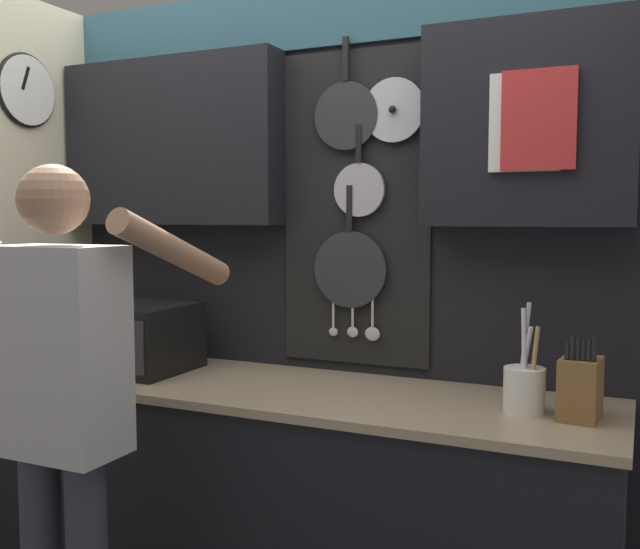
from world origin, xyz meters
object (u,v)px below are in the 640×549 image
at_px(microwave, 127,336).
at_px(person, 62,394).
at_px(knife_block, 580,388).
at_px(utensil_crock, 524,387).

xyz_separation_m(microwave, person, (0.30, -0.66, -0.05)).
relative_size(knife_block, person, 0.16).
relative_size(microwave, knife_block, 1.92).
bearing_deg(knife_block, microwave, -179.98).
distance_m(microwave, utensil_crock, 1.53).
distance_m(microwave, knife_block, 1.69).
bearing_deg(utensil_crock, microwave, -179.92).
bearing_deg(person, utensil_crock, 28.20).
distance_m(microwave, person, 0.72).
bearing_deg(microwave, knife_block, 0.02).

